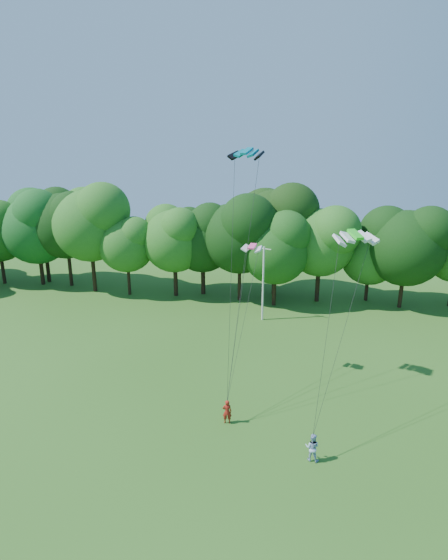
# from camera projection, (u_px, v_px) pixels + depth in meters

# --- Properties ---
(ground) EXTENTS (160.00, 160.00, 0.00)m
(ground) POSITION_uv_depth(u_px,v_px,m) (211.00, 535.00, 20.98)
(ground) COLOR #2A5B18
(ground) RESTS_ON ground
(utility_pole) EXTENTS (1.52, 0.73, 8.14)m
(utility_pole) POSITION_uv_depth(u_px,v_px,m) (263.00, 283.00, 46.46)
(utility_pole) COLOR silver
(utility_pole) RESTS_ON ground
(kite_flyer_left) EXTENTS (0.68, 0.49, 1.72)m
(kite_flyer_left) POSITION_uv_depth(u_px,v_px,m) (227.00, 412.00, 29.38)
(kite_flyer_left) COLOR maroon
(kite_flyer_left) RESTS_ON ground
(kite_flyer_right) EXTENTS (0.98, 0.83, 1.78)m
(kite_flyer_right) POSITION_uv_depth(u_px,v_px,m) (312.00, 447.00, 25.83)
(kite_flyer_right) COLOR #9EB5DB
(kite_flyer_right) RESTS_ON ground
(kite_teal) EXTENTS (2.64, 1.96, 0.52)m
(kite_teal) POSITION_uv_depth(u_px,v_px,m) (247.00, 151.00, 29.78)
(kite_teal) COLOR #046F84
(kite_teal) RESTS_ON ground
(kite_green) EXTENTS (3.05, 2.30, 0.54)m
(kite_green) POSITION_uv_depth(u_px,v_px,m) (355.00, 234.00, 27.83)
(kite_green) COLOR #23D620
(kite_green) RESTS_ON ground
(kite_pink) EXTENTS (1.69, 1.14, 0.37)m
(kite_pink) POSITION_uv_depth(u_px,v_px,m) (252.00, 246.00, 33.08)
(kite_pink) COLOR #FF4698
(kite_pink) RESTS_ON ground
(tree_back_west) EXTENTS (9.87, 9.87, 14.36)m
(tree_back_west) POSITION_uv_depth(u_px,v_px,m) (35.00, 219.00, 57.69)
(tree_back_west) COLOR #301E13
(tree_back_west) RESTS_ON ground
(tree_back_center) EXTENTS (11.10, 11.10, 16.15)m
(tree_back_center) POSITION_uv_depth(u_px,v_px,m) (276.00, 215.00, 53.53)
(tree_back_center) COLOR black
(tree_back_center) RESTS_ON ground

